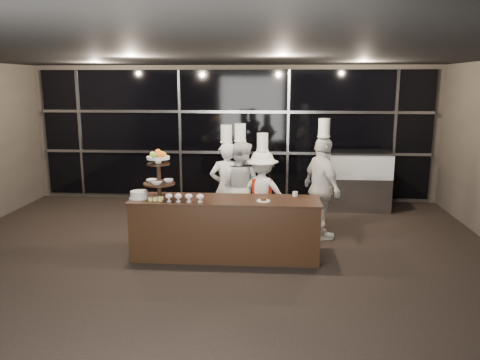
# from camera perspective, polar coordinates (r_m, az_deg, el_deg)

# --- Properties ---
(room) EXTENTS (10.00, 10.00, 10.00)m
(room) POSITION_cam_1_polar(r_m,az_deg,el_deg) (5.58, -5.14, 0.05)
(room) COLOR black
(room) RESTS_ON ground
(window_wall) EXTENTS (8.60, 0.10, 2.80)m
(window_wall) POSITION_cam_1_polar(r_m,az_deg,el_deg) (10.42, -0.78, 5.61)
(window_wall) COLOR black
(window_wall) RESTS_ON ground
(buffet_counter) EXTENTS (2.84, 0.74, 0.92)m
(buffet_counter) POSITION_cam_1_polar(r_m,az_deg,el_deg) (7.14, -1.79, -5.85)
(buffet_counter) COLOR black
(buffet_counter) RESTS_ON ground
(display_stand) EXTENTS (0.48, 0.48, 0.74)m
(display_stand) POSITION_cam_1_polar(r_m,az_deg,el_deg) (7.10, -9.89, 1.14)
(display_stand) COLOR black
(display_stand) RESTS_ON buffet_counter
(compotes) EXTENTS (0.57, 0.11, 0.12)m
(compotes) POSITION_cam_1_polar(r_m,az_deg,el_deg) (6.87, -6.85, -2.00)
(compotes) COLOR silver
(compotes) RESTS_ON buffet_counter
(layer_cake) EXTENTS (0.30, 0.30, 0.11)m
(layer_cake) POSITION_cam_1_polar(r_m,az_deg,el_deg) (7.21, -12.22, -1.76)
(layer_cake) COLOR white
(layer_cake) RESTS_ON buffet_counter
(pastry_squares) EXTENTS (0.19, 0.13, 0.05)m
(pastry_squares) POSITION_cam_1_polar(r_m,az_deg,el_deg) (7.03, -10.21, -2.24)
(pastry_squares) COLOR #E4D36F
(pastry_squares) RESTS_ON buffet_counter
(small_plate) EXTENTS (0.20, 0.20, 0.05)m
(small_plate) POSITION_cam_1_polar(r_m,az_deg,el_deg) (6.88, 2.88, -2.48)
(small_plate) COLOR white
(small_plate) RESTS_ON buffet_counter
(chef_cup) EXTENTS (0.08, 0.08, 0.07)m
(chef_cup) POSITION_cam_1_polar(r_m,az_deg,el_deg) (7.22, 6.75, -1.70)
(chef_cup) COLOR white
(chef_cup) RESTS_ON buffet_counter
(display_case) EXTENTS (1.48, 0.65, 1.24)m
(display_case) POSITION_cam_1_polar(r_m,az_deg,el_deg) (10.02, 13.72, 0.29)
(display_case) COLOR #A5A5AA
(display_case) RESTS_ON ground
(chef_a) EXTENTS (0.67, 0.52, 1.92)m
(chef_a) POSITION_cam_1_polar(r_m,az_deg,el_deg) (8.22, -1.64, -0.77)
(chef_a) COLOR silver
(chef_a) RESTS_ON ground
(chef_b) EXTENTS (0.98, 0.90, 1.94)m
(chef_b) POSITION_cam_1_polar(r_m,az_deg,el_deg) (8.22, 0.02, -0.81)
(chef_b) COLOR silver
(chef_b) RESTS_ON ground
(chef_c) EXTENTS (1.04, 0.70, 1.79)m
(chef_c) POSITION_cam_1_polar(r_m,az_deg,el_deg) (8.11, 2.70, -1.54)
(chef_c) COLOR white
(chef_c) RESTS_ON ground
(chef_d) EXTENTS (0.83, 1.11, 2.06)m
(chef_d) POSITION_cam_1_polar(r_m,az_deg,el_deg) (7.99, 9.95, -0.93)
(chef_d) COLOR white
(chef_d) RESTS_ON ground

